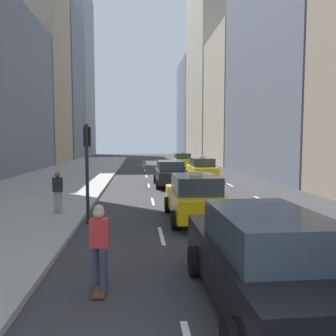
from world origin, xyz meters
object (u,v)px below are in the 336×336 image
Objects in this scene: skateboarder at (99,244)px; traffic_light_pole at (87,157)px; taxi_second at (195,197)px; pedestrian_mid_block at (58,190)px; taxi_lead at (182,161)px; sedan_black_near at (170,173)px; sedan_silver_behind at (261,259)px; taxi_third at (201,169)px.

traffic_light_pole is (-1.05, 5.64, 1.45)m from skateboarder.
taxi_second is 2.67× the size of pedestrian_mid_block.
taxi_lead is 30.32m from skateboarder.
pedestrian_mid_block is 2.17m from traffic_light_pole.
taxi_lead is 14.76m from sedan_black_near.
taxi_second reaches higher than pedestrian_mid_block.
pedestrian_mid_block is (-5.28, 7.70, 0.15)m from sedan_silver_behind.
taxi_lead is 1.00× the size of taxi_second.
taxi_second is at bearing -90.00° from sedan_black_near.
sedan_silver_behind reaches higher than skateboarder.
skateboarder is at bearing -107.03° from taxi_third.
traffic_light_pole is (1.33, -1.07, 1.34)m from pedestrian_mid_block.
pedestrian_mid_block is 0.46× the size of traffic_light_pole.
skateboarder is at bearing 161.11° from sedan_silver_behind.
sedan_black_near is at bearing -100.94° from taxi_lead.
taxi_lead is 24.24m from taxi_second.
sedan_black_near is 2.92× the size of pedestrian_mid_block.
taxi_second is (-2.80, -24.08, 0.00)m from taxi_lead.
sedan_silver_behind is 3.06m from skateboarder.
taxi_third is 14.37m from pedestrian_mid_block.
taxi_second and taxi_third have the same top height.
taxi_third is 2.52× the size of skateboarder.
pedestrian_mid_block is (-5.28, -8.58, 0.19)m from sedan_black_near.
taxi_second is 13.19m from taxi_third.
taxi_third is at bearing 72.97° from skateboarder.
taxi_third is (0.00, -11.18, 0.00)m from taxi_lead.
taxi_second reaches higher than sedan_black_near.
taxi_third is 1.22× the size of traffic_light_pole.
skateboarder is (-2.90, -15.29, 0.09)m from sedan_black_near.
taxi_third reaches higher than sedan_black_near.
pedestrian_mid_block is at bearing 109.53° from skateboarder.
taxi_lead reaches higher than sedan_silver_behind.
taxi_lead is at bearing 74.38° from traffic_light_pole.
taxi_third is 14.69m from traffic_light_pole.
taxi_lead is at bearing 79.06° from sedan_black_near.
pedestrian_mid_block is at bearing 169.20° from taxi_second.
taxi_second is 4.24m from traffic_light_pole.
sedan_black_near is 10.54m from traffic_light_pole.
taxi_lead is 2.52× the size of skateboarder.
pedestrian_mid_block reaches higher than skateboarder.
pedestrian_mid_block is at bearing -124.20° from taxi_third.
traffic_light_pole reaches higher than skateboarder.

